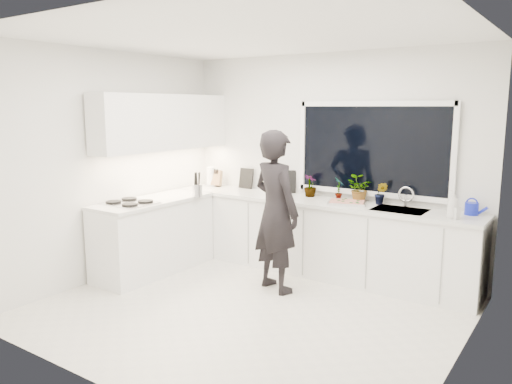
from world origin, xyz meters
The scene contains 25 objects.
floor centered at (0.00, 0.00, -0.01)m, with size 4.00×3.50×0.02m, color beige.
wall_back centered at (0.00, 1.76, 1.35)m, with size 4.00×0.02×2.70m, color white.
wall_left centered at (-2.01, 0.00, 1.35)m, with size 0.02×3.50×2.70m, color white.
wall_right centered at (2.01, 0.00, 1.35)m, with size 0.02×3.50×2.70m, color white.
ceiling centered at (0.00, 0.00, 2.71)m, with size 4.00×3.50×0.02m, color white.
window centered at (0.60, 1.73, 1.55)m, with size 1.80×0.02×1.00m, color black.
base_cabinets_back centered at (0.00, 1.45, 0.44)m, with size 3.92×0.58×0.88m, color white.
base_cabinets_left centered at (-1.67, 0.35, 0.44)m, with size 0.58×1.60×0.88m, color white.
countertop_back centered at (0.00, 1.44, 0.90)m, with size 3.94×0.62×0.04m, color silver.
countertop_left centered at (-1.67, 0.35, 0.90)m, with size 0.62×1.60×0.04m, color silver.
upper_cabinets centered at (-1.79, 0.70, 1.85)m, with size 0.34×2.10×0.70m, color white.
sink centered at (1.05, 1.45, 0.87)m, with size 0.58×0.42×0.14m, color silver.
faucet centered at (1.05, 1.65, 1.03)m, with size 0.03×0.03×0.22m, color silver.
stovetop centered at (-1.69, 0.00, 0.94)m, with size 0.56×0.48×0.03m, color black.
person centered at (-0.08, 0.67, 0.90)m, with size 0.66×0.43×1.80m, color black.
pizza_tray centered at (0.43, 1.42, 0.94)m, with size 0.43×0.32×0.03m, color #BBBBC0.
pizza centered at (0.43, 1.42, 0.95)m, with size 0.39×0.28×0.01m, color red.
watering_can centered at (1.76, 1.61, 0.98)m, with size 0.14×0.14×0.13m, color #1320B8.
paper_towel_roll centered at (-1.73, 1.55, 1.05)m, with size 0.11×0.11×0.26m, color white.
knife_block centered at (-1.65, 1.59, 1.03)m, with size 0.13×0.10×0.22m, color #987446.
utensil_crock centered at (-1.33, 0.80, 1.00)m, with size 0.13×0.13×0.16m, color #B4B5B9.
picture_frame_large centered at (-1.21, 1.69, 1.06)m, with size 0.22×0.02×0.28m, color black.
picture_frame_small centered at (-0.55, 1.69, 1.07)m, with size 0.25×0.02×0.30m, color black.
herb_plants centered at (0.38, 1.61, 1.07)m, with size 1.10×0.27×0.32m.
soap_bottles centered at (1.64, 1.30, 1.05)m, with size 0.15×0.15×0.29m.
Camera 1 is at (2.77, -3.92, 2.05)m, focal length 35.00 mm.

